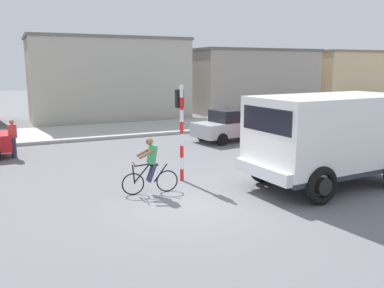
{
  "coord_description": "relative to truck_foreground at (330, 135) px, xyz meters",
  "views": [
    {
      "loc": [
        -4.44,
        -9.69,
        3.81
      ],
      "look_at": [
        1.18,
        2.5,
        1.2
      ],
      "focal_mm": 37.73,
      "sensor_mm": 36.0,
      "label": 1
    }
  ],
  "objects": [
    {
      "name": "car_white_mid",
      "position": [
        3.43,
        5.42,
        -0.85
      ],
      "size": [
        4.25,
        2.43,
        1.6
      ],
      "color": "red",
      "rests_on": "ground"
    },
    {
      "name": "sidewalk_far",
      "position": [
        -4.79,
        13.65,
        -1.59
      ],
      "size": [
        80.0,
        5.0,
        0.16
      ],
      "primitive_type": "cube",
      "color": "#ADADA8",
      "rests_on": "ground"
    },
    {
      "name": "traffic_light_pole",
      "position": [
        -4.04,
        2.55,
        0.4
      ],
      "size": [
        0.24,
        0.43,
        3.2
      ],
      "color": "red",
      "rests_on": "ground"
    },
    {
      "name": "cyclist",
      "position": [
        -5.45,
        1.58,
        -0.8
      ],
      "size": [
        1.72,
        0.52,
        1.72
      ],
      "color": "black",
      "rests_on": "ground"
    },
    {
      "name": "car_far_side",
      "position": [
        1.26,
        8.26,
        -0.85
      ],
      "size": [
        4.22,
        2.36,
        1.6
      ],
      "color": "#B7B7BC",
      "rests_on": "ground"
    },
    {
      "name": "ground_plane",
      "position": [
        -4.79,
        0.08,
        -1.67
      ],
      "size": [
        120.0,
        120.0,
        0.0
      ],
      "primitive_type": "plane",
      "color": "slate"
    },
    {
      "name": "building_set_back",
      "position": [
        20.28,
        20.94,
        0.93
      ],
      "size": [
        7.82,
        7.65,
        5.19
      ],
      "color": "#D1B284",
      "rests_on": "ground"
    },
    {
      "name": "pedestrian_near_kerb",
      "position": [
        -9.1,
        8.59,
        -0.82
      ],
      "size": [
        0.34,
        0.22,
        1.62
      ],
      "color": "#2D334C",
      "rests_on": "ground"
    },
    {
      "name": "building_mid_block",
      "position": [
        -2.48,
        19.08,
        1.21
      ],
      "size": [
        10.87,
        5.17,
        5.76
      ],
      "color": "#B2AD9E",
      "rests_on": "ground"
    },
    {
      "name": "building_corner_right",
      "position": [
        9.7,
        20.45,
        0.92
      ],
      "size": [
        10.6,
        7.25,
        5.16
      ],
      "color": "#9E9389",
      "rests_on": "ground"
    },
    {
      "name": "truck_foreground",
      "position": [
        0.0,
        0.0,
        0.0
      ],
      "size": [
        5.58,
        3.11,
        2.9
      ],
      "color": "white",
      "rests_on": "ground"
    }
  ]
}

